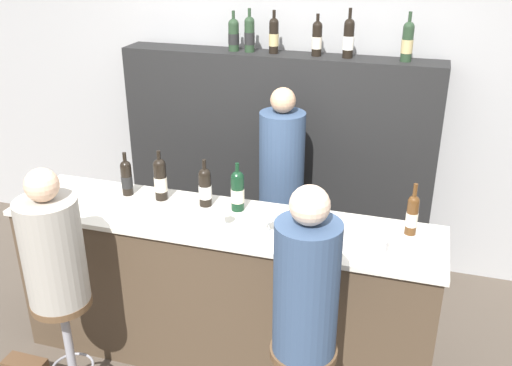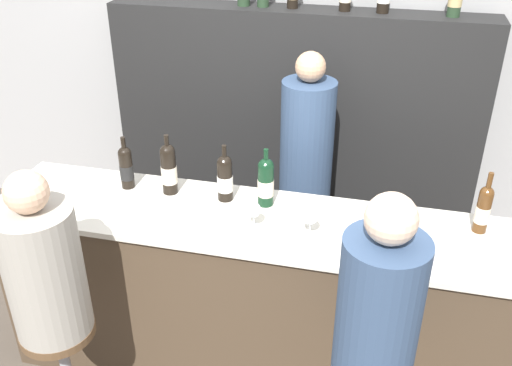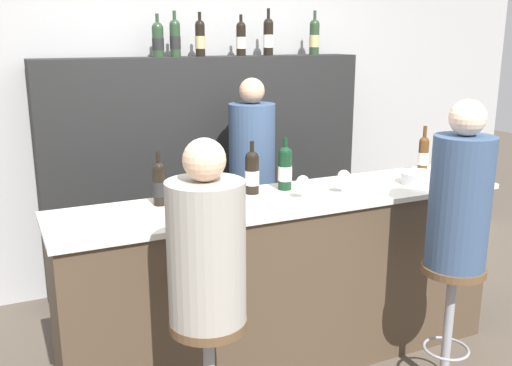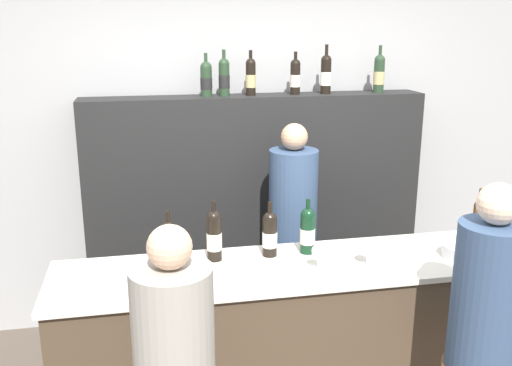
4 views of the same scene
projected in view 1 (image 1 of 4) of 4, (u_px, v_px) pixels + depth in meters
name	position (u px, v px, depth m)	size (l,w,h in m)	color
wall_back	(284.00, 104.00, 4.59)	(6.40, 0.05, 2.60)	#9E9E9E
bar_counter	(222.00, 290.00, 3.60)	(2.61, 0.60, 1.02)	#473828
back_bar_cabinet	(276.00, 163.00, 4.57)	(2.44, 0.28, 1.75)	black
wine_bottle_counter_0	(127.00, 177.00, 3.65)	(0.07, 0.07, 0.29)	black
wine_bottle_counter_1	(160.00, 179.00, 3.58)	(0.08, 0.08, 0.33)	black
wine_bottle_counter_2	(205.00, 187.00, 3.50)	(0.08, 0.08, 0.30)	black
wine_bottle_counter_3	(238.00, 190.00, 3.45)	(0.08, 0.08, 0.31)	black
wine_bottle_counter_4	(412.00, 214.00, 3.18)	(0.07, 0.07, 0.31)	#4C2D14
wine_bottle_backbar_0	(234.00, 35.00, 4.26)	(0.08, 0.08, 0.29)	#233823
wine_bottle_backbar_1	(249.00, 34.00, 4.22)	(0.08, 0.08, 0.32)	#233823
wine_bottle_backbar_2	(274.00, 35.00, 4.17)	(0.07, 0.07, 0.31)	black
wine_bottle_backbar_3	(317.00, 38.00, 4.08)	(0.07, 0.07, 0.30)	black
wine_bottle_backbar_4	(349.00, 38.00, 4.02)	(0.08, 0.08, 0.35)	black
wine_bottle_backbar_5	(407.00, 41.00, 3.91)	(0.08, 0.08, 0.34)	#233823
wine_glass_0	(224.00, 212.00, 3.27)	(0.07, 0.07, 0.13)	silver
wine_glass_1	(269.00, 217.00, 3.20)	(0.07, 0.07, 0.14)	silver
metal_bowl	(366.00, 242.00, 3.07)	(0.23, 0.23, 0.07)	#B7B7BC
bar_stool_left	(65.00, 324.00, 3.22)	(0.33, 0.33, 0.73)	gray
guest_seated_left	(52.00, 247.00, 3.01)	(0.33, 0.33, 0.78)	gray
guest_seated_right	(306.00, 282.00, 2.63)	(0.31, 0.31, 0.87)	#334766
bartender	(281.00, 204.00, 4.18)	(0.32, 0.32, 1.62)	#334766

